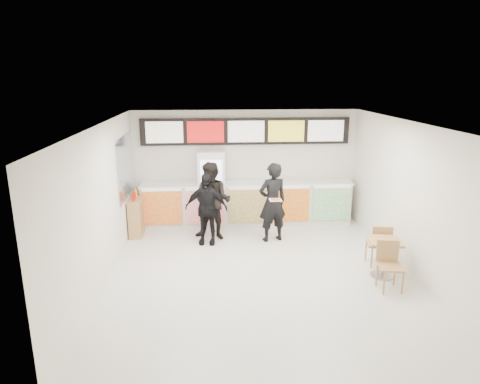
{
  "coord_description": "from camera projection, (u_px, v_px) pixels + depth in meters",
  "views": [
    {
      "loc": [
        -1.01,
        -7.8,
        3.86
      ],
      "look_at": [
        -0.32,
        1.2,
        1.4
      ],
      "focal_mm": 32.0,
      "sensor_mm": 36.0,
      "label": 1
    }
  ],
  "objects": [
    {
      "name": "wall_left",
      "position": [
        102.0,
        206.0,
        7.98
      ],
      "size": [
        0.0,
        7.0,
        7.0
      ],
      "primitive_type": "plane",
      "rotation": [
        1.57,
        0.0,
        1.57
      ],
      "color": "silver",
      "rests_on": "floor"
    },
    {
      "name": "drinks_fridge",
      "position": [
        211.0,
        188.0,
        11.25
      ],
      "size": [
        0.7,
        0.67,
        2.0
      ],
      "color": "white",
      "rests_on": "floor"
    },
    {
      "name": "cafe_table",
      "position": [
        384.0,
        251.0,
        8.38
      ],
      "size": [
        0.71,
        1.6,
        0.91
      ],
      "rotation": [
        0.0,
        0.0,
        -0.17
      ],
      "color": "tan",
      "rests_on": "floor"
    },
    {
      "name": "pizza_slice",
      "position": [
        276.0,
        200.0,
        9.65
      ],
      "size": [
        0.36,
        0.36,
        0.02
      ],
      "color": "beige",
      "rests_on": "customer_main"
    },
    {
      "name": "mirror_panel",
      "position": [
        126.0,
        167.0,
        10.27
      ],
      "size": [
        0.01,
        2.0,
        1.5
      ],
      "primitive_type": "cube",
      "color": "#B2B7BF",
      "rests_on": "wall_left"
    },
    {
      "name": "floor",
      "position": [
        261.0,
        274.0,
        8.59
      ],
      "size": [
        7.0,
        7.0,
        0.0
      ],
      "primitive_type": "plane",
      "color": "beige",
      "rests_on": "ground"
    },
    {
      "name": "wall_back",
      "position": [
        246.0,
        166.0,
        11.56
      ],
      "size": [
        6.0,
        0.0,
        6.0
      ],
      "primitive_type": "plane",
      "rotation": [
        1.57,
        0.0,
        0.0
      ],
      "color": "silver",
      "rests_on": "floor"
    },
    {
      "name": "customer_main",
      "position": [
        272.0,
        202.0,
        10.14
      ],
      "size": [
        0.8,
        0.63,
        1.91
      ],
      "primitive_type": "imported",
      "rotation": [
        0.0,
        0.0,
        3.42
      ],
      "color": "black",
      "rests_on": "floor"
    },
    {
      "name": "condiment_ledge",
      "position": [
        136.0,
        216.0,
        10.66
      ],
      "size": [
        0.34,
        0.83,
        1.11
      ],
      "color": "tan",
      "rests_on": "floor"
    },
    {
      "name": "customer_left",
      "position": [
        213.0,
        201.0,
        10.26
      ],
      "size": [
        1.1,
        0.98,
        1.89
      ],
      "primitive_type": "imported",
      "rotation": [
        0.0,
        0.0,
        -0.33
      ],
      "color": "black",
      "rests_on": "floor"
    },
    {
      "name": "ceiling",
      "position": [
        263.0,
        124.0,
        7.8
      ],
      "size": [
        7.0,
        7.0,
        0.0
      ],
      "primitive_type": "plane",
      "rotation": [
        3.14,
        0.0,
        0.0
      ],
      "color": "white",
      "rests_on": "wall_back"
    },
    {
      "name": "wall_right",
      "position": [
        413.0,
        200.0,
        8.42
      ],
      "size": [
        0.0,
        7.0,
        7.0
      ],
      "primitive_type": "plane",
      "rotation": [
        1.57,
        0.0,
        -1.57
      ],
      "color": "silver",
      "rests_on": "floor"
    },
    {
      "name": "customer_mid",
      "position": [
        206.0,
        209.0,
        9.99
      ],
      "size": [
        1.05,
        0.55,
        1.71
      ],
      "primitive_type": "imported",
      "rotation": [
        0.0,
        0.0,
        -0.14
      ],
      "color": "black",
      "rests_on": "floor"
    },
    {
      "name": "menu_board",
      "position": [
        246.0,
        131.0,
        11.23
      ],
      "size": [
        5.5,
        0.14,
        0.7
      ],
      "color": "black",
      "rests_on": "wall_back"
    },
    {
      "name": "service_counter",
      "position": [
        247.0,
        203.0,
        11.42
      ],
      "size": [
        5.56,
        0.77,
        1.14
      ],
      "color": "silver",
      "rests_on": "floor"
    }
  ]
}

